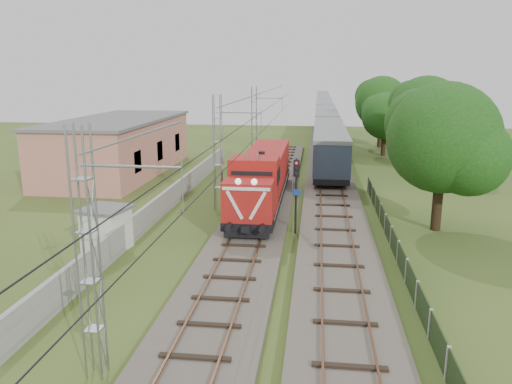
# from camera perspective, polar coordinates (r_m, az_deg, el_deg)

# --- Properties ---
(ground) EXTENTS (140.00, 140.00, 0.00)m
(ground) POSITION_cam_1_polar(r_m,az_deg,el_deg) (23.72, -2.76, -9.91)
(ground) COLOR #374C1C
(ground) RESTS_ON ground
(track_main) EXTENTS (4.20, 70.00, 0.45)m
(track_main) POSITION_cam_1_polar(r_m,az_deg,el_deg) (30.15, -0.52, -4.35)
(track_main) COLOR #6B6054
(track_main) RESTS_ON ground
(track_side) EXTENTS (4.20, 80.00, 0.45)m
(track_side) POSITION_cam_1_polar(r_m,az_deg,el_deg) (42.48, 8.49, 0.78)
(track_side) COLOR #6B6054
(track_side) RESTS_ON ground
(catenary) EXTENTS (3.31, 70.00, 8.00)m
(catenary) POSITION_cam_1_polar(r_m,az_deg,el_deg) (34.54, -4.31, 4.51)
(catenary) COLOR gray
(catenary) RESTS_ON ground
(boundary_wall) EXTENTS (0.25, 40.00, 1.50)m
(boundary_wall) POSITION_cam_1_polar(r_m,az_deg,el_deg) (36.05, -9.77, -0.63)
(boundary_wall) COLOR #9E9E99
(boundary_wall) RESTS_ON ground
(station_building) EXTENTS (8.40, 20.40, 5.22)m
(station_building) POSITION_cam_1_polar(r_m,az_deg,el_deg) (49.64, -15.35, 5.14)
(station_building) COLOR tan
(station_building) RESTS_ON ground
(fence) EXTENTS (0.12, 32.00, 1.20)m
(fence) POSITION_cam_1_polar(r_m,az_deg,el_deg) (26.33, 15.94, -6.61)
(fence) COLOR black
(fence) RESTS_ON ground
(locomotive) EXTENTS (2.94, 16.79, 4.26)m
(locomotive) POSITION_cam_1_polar(r_m,az_deg,el_deg) (35.36, 0.74, 1.72)
(locomotive) COLOR black
(locomotive) RESTS_ON ground
(coach_rake) EXTENTS (3.08, 115.01, 3.56)m
(coach_rake) POSITION_cam_1_polar(r_m,az_deg,el_deg) (96.88, 7.81, 9.28)
(coach_rake) COLOR black
(coach_rake) RESTS_ON ground
(signal_post) EXTENTS (0.50, 0.39, 4.55)m
(signal_post) POSITION_cam_1_polar(r_m,az_deg,el_deg) (29.34, 4.62, 1.06)
(signal_post) COLOR black
(signal_post) RESTS_ON ground
(relay_hut) EXTENTS (2.70, 2.70, 2.39)m
(relay_hut) POSITION_cam_1_polar(r_m,az_deg,el_deg) (28.19, -16.72, -4.03)
(relay_hut) COLOR silver
(relay_hut) RESTS_ON ground
(tree_a) EXTENTS (6.92, 6.59, 8.97)m
(tree_a) POSITION_cam_1_polar(r_m,az_deg,el_deg) (31.56, 20.73, 5.67)
(tree_a) COLOR #311E14
(tree_a) RESTS_ON ground
(tree_b) EXTENTS (7.09, 6.75, 9.19)m
(tree_b) POSITION_cam_1_polar(r_m,az_deg,el_deg) (49.87, 18.94, 8.52)
(tree_b) COLOR #311E14
(tree_b) RESTS_ON ground
(tree_c) EXTENTS (5.62, 5.35, 7.28)m
(tree_c) POSITION_cam_1_polar(r_m,az_deg,el_deg) (59.52, 14.63, 8.34)
(tree_c) COLOR #311E14
(tree_c) RESTS_ON ground
(tree_d) EXTENTS (7.00, 6.66, 9.07)m
(tree_d) POSITION_cam_1_polar(r_m,az_deg,el_deg) (66.41, 14.23, 9.82)
(tree_d) COLOR #311E14
(tree_d) RESTS_ON ground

